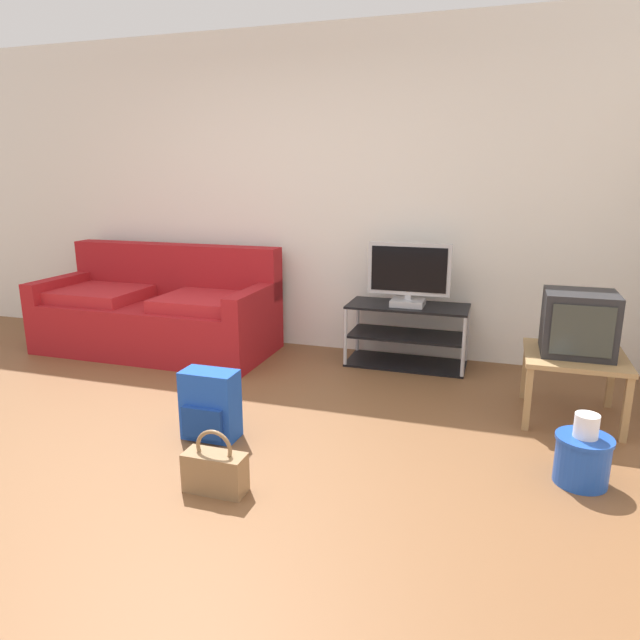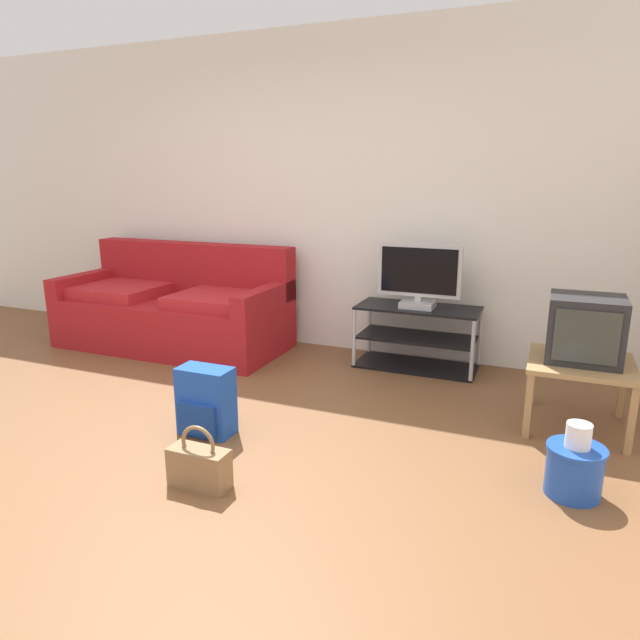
% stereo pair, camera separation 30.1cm
% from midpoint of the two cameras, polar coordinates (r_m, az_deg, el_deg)
% --- Properties ---
extents(ground_plane, '(9.00, 9.80, 0.02)m').
position_cam_midpoint_polar(ground_plane, '(3.28, -14.77, -13.88)').
color(ground_plane, brown).
extents(wall_back, '(9.00, 0.10, 2.70)m').
position_cam_midpoint_polar(wall_back, '(5.05, 1.55, 12.51)').
color(wall_back, silver).
rests_on(wall_back, ground_plane).
extents(couch, '(2.03, 0.91, 0.90)m').
position_cam_midpoint_polar(couch, '(5.25, -12.73, 0.99)').
color(couch, maroon).
rests_on(couch, ground_plane).
extents(tv_stand, '(0.96, 0.44, 0.50)m').
position_cam_midpoint_polar(tv_stand, '(4.64, 11.57, -1.72)').
color(tv_stand, black).
rests_on(tv_stand, ground_plane).
extents(flat_tv, '(0.65, 0.22, 0.50)m').
position_cam_midpoint_polar(flat_tv, '(4.51, 11.82, 4.29)').
color(flat_tv, '#B2B2B7').
rests_on(flat_tv, tv_stand).
extents(side_table, '(0.60, 0.60, 0.43)m').
position_cam_midpoint_polar(side_table, '(3.84, 26.80, -4.52)').
color(side_table, '#9E7A4C').
rests_on(side_table, ground_plane).
extents(crt_tv, '(0.42, 0.39, 0.39)m').
position_cam_midpoint_polar(crt_tv, '(3.79, 27.21, -0.83)').
color(crt_tv, '#232326').
rests_on(crt_tv, side_table).
extents(backpack, '(0.32, 0.25, 0.41)m').
position_cam_midpoint_polar(backpack, '(3.45, -8.95, -8.16)').
color(backpack, blue).
rests_on(backpack, ground_plane).
extents(handbag, '(0.31, 0.13, 0.33)m').
position_cam_midpoint_polar(handbag, '(2.94, -9.12, -14.33)').
color(handbag, olive).
rests_on(handbag, ground_plane).
extents(cleaning_bucket, '(0.28, 0.28, 0.37)m').
position_cam_midpoint_polar(cleaning_bucket, '(3.14, 26.85, -13.03)').
color(cleaning_bucket, blue).
rests_on(cleaning_bucket, ground_plane).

